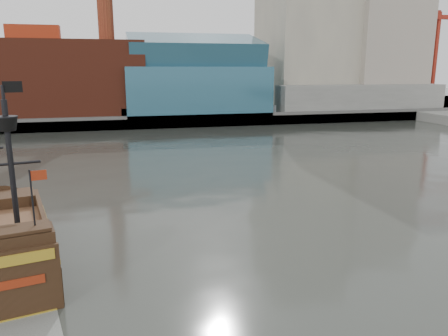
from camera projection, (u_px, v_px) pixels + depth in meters
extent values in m
plane|color=#282B26|center=(246.00, 259.00, 27.47)|extent=(400.00, 400.00, 0.00)
cube|color=slate|center=(143.00, 110.00, 114.14)|extent=(220.00, 60.00, 2.00)
cube|color=#4C4C49|center=(153.00, 122.00, 86.21)|extent=(220.00, 1.00, 2.60)
cube|color=maroon|center=(38.00, 79.00, 88.06)|extent=(42.00, 18.00, 15.00)
cube|color=#28576C|center=(195.00, 90.00, 94.41)|extent=(30.00, 16.00, 10.00)
cube|color=#A7A08A|center=(307.00, 13.00, 107.03)|extent=(20.00, 22.00, 46.00)
cube|color=gray|center=(380.00, 30.00, 108.47)|extent=(18.00, 18.00, 38.00)
cube|color=#A7A08A|center=(314.00, 10.00, 124.81)|extent=(24.00, 20.00, 52.00)
cube|color=slate|center=(361.00, 98.00, 100.21)|extent=(40.00, 6.00, 6.00)
cube|color=#28576C|center=(195.00, 52.00, 92.62)|extent=(28.00, 14.94, 8.78)
cube|color=slate|center=(425.00, 98.00, 122.86)|extent=(4.00, 4.00, 3.00)
cylinder|color=maroon|center=(431.00, 45.00, 119.61)|extent=(1.40, 1.40, 32.00)
cube|color=slate|center=(431.00, 95.00, 134.70)|extent=(4.00, 4.00, 3.00)
cylinder|color=maroon|center=(435.00, 57.00, 132.13)|extent=(1.40, 1.40, 26.00)
cube|color=maroon|center=(431.00, 15.00, 128.72)|extent=(5.00, 2.50, 2.50)
cube|color=black|center=(3.00, 256.00, 26.46)|extent=(8.06, 13.80, 2.80)
cube|color=#4F2F1D|center=(0.00, 231.00, 26.11)|extent=(7.25, 12.42, 0.32)
cube|color=black|center=(3.00, 295.00, 20.57)|extent=(5.22, 1.41, 4.31)
cube|color=maroon|center=(2.00, 286.00, 20.32)|extent=(3.70, 0.90, 0.43)
cylinder|color=black|center=(12.00, 171.00, 23.94)|extent=(0.36, 0.36, 7.76)
cone|color=black|center=(6.00, 124.00, 23.36)|extent=(1.41, 1.41, 0.75)
cube|color=black|center=(12.00, 87.00, 23.14)|extent=(0.95, 0.24, 0.59)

